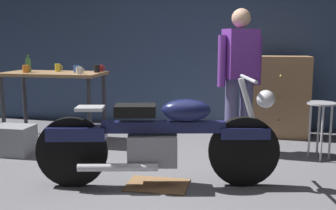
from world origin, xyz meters
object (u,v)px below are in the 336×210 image
(storage_bin, at_px, (14,140))
(mug_orange_travel, at_px, (26,69))
(mug_blue_enamel, at_px, (77,69))
(mug_black_matte, at_px, (97,69))
(mug_red_diner, at_px, (100,68))
(person_standing, at_px, (240,74))
(mug_yellow_tall, at_px, (58,68))
(motorcycle, at_px, (160,138))
(bottle, at_px, (28,65))
(mug_white_ceramic, at_px, (79,70))
(wooden_dresser, at_px, (278,96))
(shop_stool, at_px, (321,115))

(storage_bin, xyz_separation_m, mug_orange_travel, (-0.16, 0.61, 0.78))
(mug_orange_travel, distance_m, mug_blue_enamel, 0.65)
(mug_black_matte, xyz_separation_m, mug_red_diner, (-0.01, 0.15, -0.01))
(person_standing, height_order, mug_blue_enamel, person_standing)
(mug_red_diner, bearing_deg, mug_orange_travel, -156.67)
(mug_black_matte, relative_size, mug_yellow_tall, 1.00)
(motorcycle, xyz_separation_m, person_standing, (0.67, 1.28, 0.48))
(mug_red_diner, bearing_deg, bottle, -164.38)
(mug_white_ceramic, bearing_deg, mug_red_diner, 74.19)
(mug_red_diner, distance_m, mug_white_ceramic, 0.44)
(storage_bin, xyz_separation_m, mug_white_ceramic, (0.59, 0.56, 0.77))
(person_standing, relative_size, mug_orange_travel, 14.95)
(mug_yellow_tall, bearing_deg, wooden_dresser, 13.15)
(mug_black_matte, bearing_deg, wooden_dresser, 17.00)
(mug_yellow_tall, bearing_deg, mug_white_ceramic, -35.00)
(person_standing, xyz_separation_m, mug_white_ceramic, (-1.95, -0.06, 0.02))
(shop_stool, distance_m, mug_yellow_tall, 3.33)
(mug_black_matte, relative_size, mug_blue_enamel, 0.95)
(wooden_dresser, xyz_separation_m, mug_yellow_tall, (-2.90, -0.68, 0.40))
(mug_blue_enamel, distance_m, bottle, 0.67)
(wooden_dresser, xyz_separation_m, bottle, (-3.25, -0.81, 0.45))
(person_standing, bearing_deg, mug_orange_travel, -32.66)
(mug_orange_travel, height_order, mug_yellow_tall, mug_yellow_tall)
(wooden_dresser, bearing_deg, bottle, -165.94)
(bottle, bearing_deg, mug_black_matte, 6.18)
(mug_white_ceramic, bearing_deg, mug_black_matte, 64.24)
(person_standing, height_order, storage_bin, person_standing)
(storage_bin, distance_m, mug_yellow_tall, 1.18)
(mug_orange_travel, relative_size, mug_blue_enamel, 0.98)
(mug_black_matte, relative_size, bottle, 0.45)
(shop_stool, bearing_deg, mug_black_matte, 173.07)
(mug_white_ceramic, bearing_deg, storage_bin, -136.48)
(person_standing, relative_size, bottle, 6.93)
(mug_black_matte, distance_m, bottle, 0.92)
(mug_black_matte, xyz_separation_m, mug_white_ceramic, (-0.13, -0.27, -0.01))
(mug_yellow_tall, height_order, bottle, bottle)
(person_standing, height_order, bottle, person_standing)
(storage_bin, bearing_deg, person_standing, 13.79)
(mug_red_diner, xyz_separation_m, mug_white_ceramic, (-0.12, -0.42, 0.00))
(mug_yellow_tall, bearing_deg, storage_bin, -100.35)
(mug_white_ceramic, height_order, mug_blue_enamel, mug_blue_enamel)
(wooden_dresser, bearing_deg, motorcycle, -118.34)
(storage_bin, relative_size, mug_orange_travel, 3.94)
(storage_bin, distance_m, mug_blue_enamel, 1.19)
(mug_blue_enamel, bearing_deg, storage_bin, -121.91)
(motorcycle, bearing_deg, mug_blue_enamel, 122.92)
(mug_yellow_tall, bearing_deg, mug_orange_travel, -140.59)
(motorcycle, height_order, storage_bin, motorcycle)
(mug_orange_travel, relative_size, mug_white_ceramic, 1.03)
(storage_bin, distance_m, mug_red_diner, 1.44)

